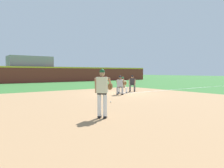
# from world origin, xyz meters

# --- Properties ---
(ground_plane) EXTENTS (160.00, 160.00, 0.00)m
(ground_plane) POSITION_xyz_m (0.00, 0.00, 0.00)
(ground_plane) COLOR #336B2D
(infield_dirt_patch) EXTENTS (18.00, 18.00, 0.01)m
(infield_dirt_patch) POSITION_xyz_m (-3.27, -3.32, 0.00)
(infield_dirt_patch) COLOR #A87F56
(infield_dirt_patch) RESTS_ON ground
(foul_line_stripe) EXTENTS (17.81, 0.10, 0.00)m
(foul_line_stripe) POSITION_xyz_m (8.91, 0.00, 0.01)
(foul_line_stripe) COLOR white
(foul_line_stripe) RESTS_ON ground
(first_base_bag) EXTENTS (0.38, 0.38, 0.09)m
(first_base_bag) POSITION_xyz_m (0.00, 0.00, 0.04)
(first_base_bag) COLOR white
(first_base_bag) RESTS_ON ground
(baseball) EXTENTS (0.07, 0.07, 0.07)m
(baseball) POSITION_xyz_m (-3.78, -3.47, 0.04)
(baseball) COLOR white
(baseball) RESTS_ON ground
(pitcher) EXTENTS (0.85, 0.55, 1.86)m
(pitcher) POSITION_xyz_m (-6.49, -6.62, 1.06)
(pitcher) COLOR black
(pitcher) RESTS_ON ground
(first_baseman) EXTENTS (0.73, 1.09, 1.34)m
(first_baseman) POSITION_xyz_m (0.21, 0.23, 0.73)
(first_baseman) COLOR black
(first_baseman) RESTS_ON ground
(baserunner) EXTENTS (0.65, 0.68, 1.46)m
(baserunner) POSITION_xyz_m (-0.72, -0.52, 0.79)
(baserunner) COLOR black
(baserunner) RESTS_ON ground
(umpire) EXTENTS (0.67, 0.68, 1.46)m
(umpire) POSITION_xyz_m (1.77, 0.83, 0.79)
(umpire) COLOR black
(umpire) RESTS_ON ground
(outfield_wall) EXTENTS (48.00, 0.54, 2.60)m
(outfield_wall) POSITION_xyz_m (0.00, 22.00, 1.39)
(outfield_wall) COLOR maroon
(outfield_wall) RESTS_ON ground
(stadium_seating_block) EXTENTS (6.97, 3.35, 4.35)m
(stadium_seating_block) POSITION_xyz_m (-0.00, 24.47, 2.20)
(stadium_seating_block) COLOR gray
(stadium_seating_block) RESTS_ON ground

